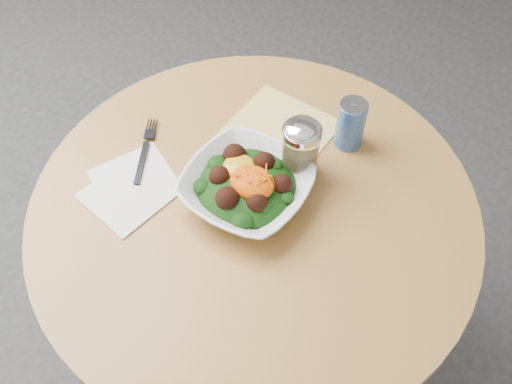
% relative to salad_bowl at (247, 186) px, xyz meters
% --- Properties ---
extents(ground, '(6.00, 6.00, 0.00)m').
position_rel_salad_bowl_xyz_m(ground, '(0.02, -0.01, -0.78)').
color(ground, '#2C2C2E').
rests_on(ground, ground).
extents(table, '(0.90, 0.90, 0.75)m').
position_rel_salad_bowl_xyz_m(table, '(0.02, -0.01, -0.23)').
color(table, black).
rests_on(table, ground).
extents(cloth_napkin, '(0.22, 0.20, 0.00)m').
position_rel_salad_bowl_xyz_m(cloth_napkin, '(-0.03, 0.19, -0.03)').
color(cloth_napkin, '#DFA30B').
rests_on(cloth_napkin, table).
extents(paper_napkins, '(0.21, 0.23, 0.00)m').
position_rel_salad_bowl_xyz_m(paper_napkins, '(-0.21, -0.11, -0.03)').
color(paper_napkins, white).
rests_on(paper_napkins, table).
extents(salad_bowl, '(0.25, 0.25, 0.09)m').
position_rel_salad_bowl_xyz_m(salad_bowl, '(0.00, 0.00, 0.00)').
color(salad_bowl, white).
rests_on(salad_bowl, table).
extents(fork, '(0.10, 0.17, 0.00)m').
position_rel_salad_bowl_xyz_m(fork, '(-0.25, -0.01, -0.03)').
color(fork, black).
rests_on(fork, table).
extents(spice_shaker, '(0.08, 0.08, 0.14)m').
position_rel_salad_bowl_xyz_m(spice_shaker, '(0.06, 0.11, 0.03)').
color(spice_shaker, silver).
rests_on(spice_shaker, table).
extents(beverage_can, '(0.06, 0.06, 0.12)m').
position_rel_salad_bowl_xyz_m(beverage_can, '(0.11, 0.24, 0.02)').
color(beverage_can, navy).
rests_on(beverage_can, table).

